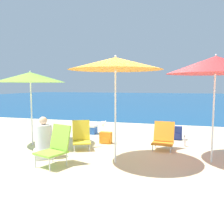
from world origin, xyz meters
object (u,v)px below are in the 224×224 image
object	(u,v)px
beach_umbrella_lime	(30,77)
beach_chair_yellow	(81,136)
beach_umbrella_orange	(115,64)
water_bottle	(184,142)
seagull	(103,123)
beach_chair_lime	(56,145)
beach_umbrella_red	(216,65)
person_seated_near	(44,141)
backpack_navy	(177,133)
beach_chair_orange	(163,137)
backpack_orange	(106,138)
cooler_box	(91,129)

from	to	relation	value
beach_umbrella_lime	beach_chair_yellow	size ratio (longest dim) A/B	2.76
beach_umbrella_orange	water_bottle	distance (m)	2.98
seagull	beach_chair_yellow	bearing A→B (deg)	-80.41
beach_umbrella_lime	beach_chair_lime	xyz separation A→B (m)	(1.46, -1.35, -1.40)
beach_umbrella_red	water_bottle	xyz separation A→B (m)	(-0.55, 1.24, -1.89)
beach_umbrella_orange	beach_chair_yellow	distance (m)	2.21
beach_umbrella_red	person_seated_near	bearing A→B (deg)	-169.17
beach_umbrella_orange	beach_umbrella_red	bearing A→B (deg)	17.62
beach_umbrella_lime	backpack_navy	size ratio (longest dim) A/B	5.00
beach_umbrella_orange	beach_chair_orange	world-z (taller)	beach_umbrella_orange
backpack_navy	beach_umbrella_orange	bearing A→B (deg)	-113.59
backpack_orange	water_bottle	distance (m)	2.10
beach_umbrella_lime	backpack_orange	size ratio (longest dim) A/B	5.98
beach_umbrella_orange	seagull	distance (m)	4.98
cooler_box	person_seated_near	bearing A→B (deg)	-90.11
beach_chair_lime	backpack_orange	xyz separation A→B (m)	(0.38, 2.06, -0.25)
beach_umbrella_red	backpack_navy	xyz separation A→B (m)	(-0.77, 2.00, -1.81)
water_bottle	backpack_navy	bearing A→B (deg)	105.81
beach_umbrella_red	seagull	world-z (taller)	beach_umbrella_red
beach_umbrella_orange	seagull	size ratio (longest dim) A/B	8.14
beach_umbrella_red	beach_chair_yellow	size ratio (longest dim) A/B	3.11
beach_umbrella_lime	beach_umbrella_red	bearing A→B (deg)	-3.36
backpack_navy	seagull	size ratio (longest dim) A/B	1.47
beach_chair_yellow	water_bottle	bearing A→B (deg)	-4.66
beach_chair_orange	water_bottle	world-z (taller)	beach_chair_orange
seagull	beach_umbrella_red	bearing A→B (deg)	-45.40
backpack_orange	cooler_box	world-z (taller)	backpack_orange
backpack_orange	backpack_navy	xyz separation A→B (m)	(1.86, 1.03, 0.04)
beach_umbrella_red	backpack_orange	world-z (taller)	beach_umbrella_red
beach_chair_lime	water_bottle	bearing A→B (deg)	61.90
beach_umbrella_lime	cooler_box	xyz separation A→B (m)	(0.94, 1.87, -1.65)
beach_umbrella_orange	beach_chair_orange	distance (m)	2.36
water_bottle	cooler_box	size ratio (longest dim) A/B	0.75
cooler_box	beach_umbrella_orange	bearing A→B (deg)	-59.36
beach_chair_lime	backpack_navy	world-z (taller)	beach_chair_lime
backpack_navy	seagull	xyz separation A→B (m)	(-2.85, 1.67, -0.05)
backpack_navy	cooler_box	distance (m)	2.77
person_seated_near	cooler_box	xyz separation A→B (m)	(0.01, 2.81, -0.22)
beach_umbrella_orange	cooler_box	distance (m)	3.70
beach_umbrella_lime	seagull	xyz separation A→B (m)	(0.85, 3.41, -1.66)
beach_chair_yellow	cooler_box	world-z (taller)	beach_chair_yellow
backpack_navy	water_bottle	bearing A→B (deg)	-74.19
backpack_orange	beach_umbrella_lime	bearing A→B (deg)	-158.86
beach_chair_orange	backpack_navy	distance (m)	1.26
cooler_box	backpack_orange	bearing A→B (deg)	-52.09
beach_chair_yellow	seagull	distance (m)	3.48
beach_chair_lime	beach_chair_orange	bearing A→B (deg)	62.29
beach_umbrella_lime	cooler_box	size ratio (longest dim) A/B	5.15
beach_chair_yellow	backpack_navy	distance (m)	2.87
beach_chair_lime	person_seated_near	distance (m)	0.67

